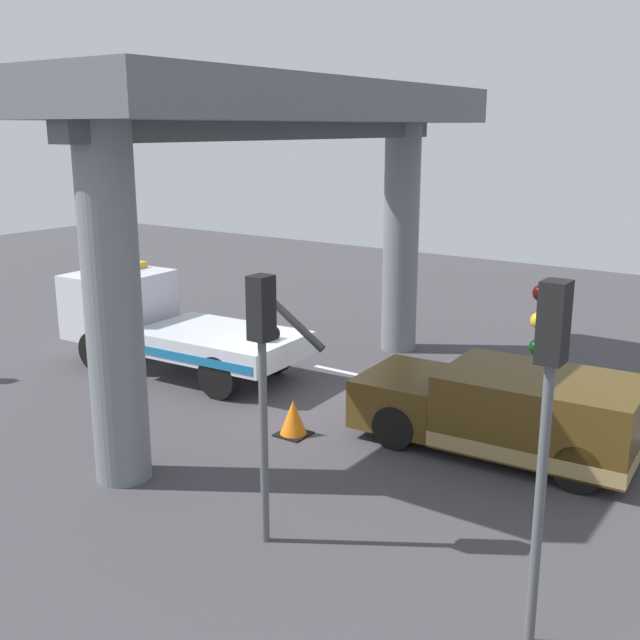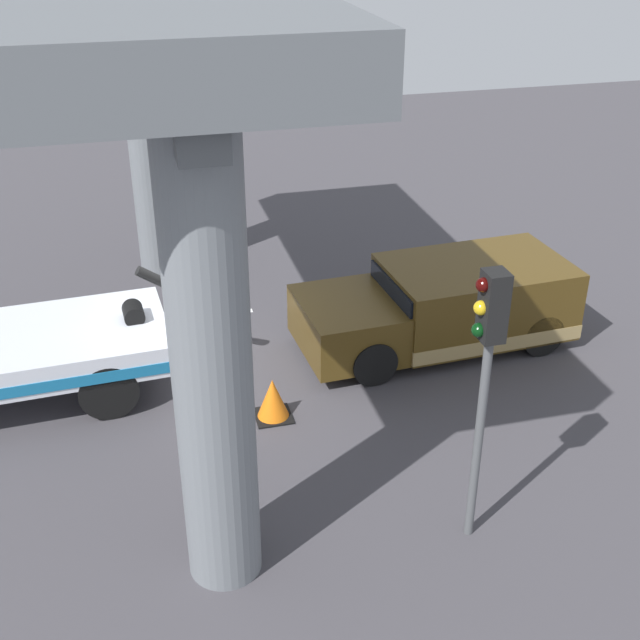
% 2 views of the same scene
% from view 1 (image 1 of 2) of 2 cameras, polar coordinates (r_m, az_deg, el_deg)
% --- Properties ---
extents(ground_plane, '(60.00, 40.00, 0.10)m').
position_cam_1_polar(ground_plane, '(17.04, -1.16, -6.25)').
color(ground_plane, '#423F44').
extents(lane_stripe_west, '(2.60, 0.16, 0.01)m').
position_cam_1_polar(lane_stripe_west, '(16.59, 20.87, -7.63)').
color(lane_stripe_west, silver).
rests_on(lane_stripe_west, ground).
extents(lane_stripe_mid, '(2.60, 0.16, 0.01)m').
position_cam_1_polar(lane_stripe_mid, '(18.78, 2.89, -4.14)').
color(lane_stripe_mid, silver).
rests_on(lane_stripe_mid, ground).
extents(lane_stripe_east, '(2.60, 0.16, 0.01)m').
position_cam_1_polar(lane_stripe_east, '(22.40, -10.21, -1.30)').
color(lane_stripe_east, silver).
rests_on(lane_stripe_east, ground).
extents(tow_truck_white, '(7.31, 2.72, 2.46)m').
position_cam_1_polar(tow_truck_white, '(19.48, -11.88, -0.07)').
color(tow_truck_white, silver).
rests_on(tow_truck_white, ground).
extents(towed_van_green, '(5.31, 2.48, 1.58)m').
position_cam_1_polar(towed_van_green, '(14.65, 13.94, -6.72)').
color(towed_van_green, '#4C3814').
rests_on(towed_van_green, ground).
extents(overpass_structure, '(3.60, 11.70, 6.84)m').
position_cam_1_polar(overpass_structure, '(16.18, -2.29, 13.20)').
color(overpass_structure, slate).
rests_on(overpass_structure, ground).
extents(traffic_light_near, '(0.39, 0.32, 4.37)m').
position_cam_1_polar(traffic_light_near, '(8.62, 16.63, -4.90)').
color(traffic_light_near, '#515456').
rests_on(traffic_light_near, ground).
extents(traffic_light_far, '(0.39, 0.32, 3.98)m').
position_cam_1_polar(traffic_light_far, '(10.56, -4.45, -2.34)').
color(traffic_light_far, '#515456').
rests_on(traffic_light_far, ground).
extents(traffic_cone_orange, '(0.61, 0.61, 0.73)m').
position_cam_1_polar(traffic_cone_orange, '(15.12, -2.02, -7.37)').
color(traffic_cone_orange, orange).
rests_on(traffic_cone_orange, ground).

